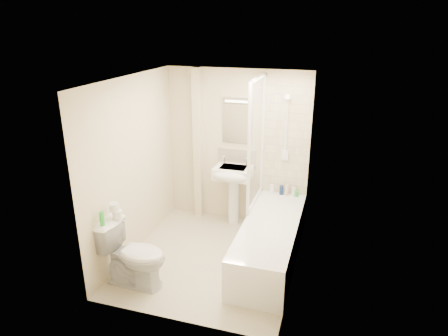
% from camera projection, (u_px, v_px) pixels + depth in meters
% --- Properties ---
extents(floor, '(2.50, 2.50, 0.00)m').
position_uv_depth(floor, '(212.00, 258.00, 5.43)').
color(floor, beige).
rests_on(floor, ground).
extents(wall_back, '(2.20, 0.02, 2.40)m').
position_uv_depth(wall_back, '(237.00, 148.00, 6.14)').
color(wall_back, beige).
rests_on(wall_back, ground).
extents(wall_left, '(0.02, 2.50, 2.40)m').
position_uv_depth(wall_left, '(133.00, 167.00, 5.31)').
color(wall_left, beige).
rests_on(wall_left, ground).
extents(wall_right, '(0.02, 2.50, 2.40)m').
position_uv_depth(wall_right, '(299.00, 186.00, 4.71)').
color(wall_right, beige).
rests_on(wall_right, ground).
extents(ceiling, '(2.20, 2.50, 0.02)m').
position_uv_depth(ceiling, '(210.00, 79.00, 4.60)').
color(ceiling, white).
rests_on(ceiling, wall_back).
extents(tile_back, '(0.70, 0.01, 1.75)m').
position_uv_depth(tile_back, '(286.00, 138.00, 5.84)').
color(tile_back, beige).
rests_on(tile_back, wall_back).
extents(tile_right, '(0.01, 2.10, 1.75)m').
position_uv_depth(tile_right, '(301.00, 162.00, 4.82)').
color(tile_right, beige).
rests_on(tile_right, wall_right).
extents(pipe_boxing, '(0.12, 0.12, 2.40)m').
position_uv_depth(pipe_boxing, '(198.00, 146.00, 6.25)').
color(pipe_boxing, beige).
rests_on(pipe_boxing, ground).
extents(splashback, '(0.60, 0.02, 0.30)m').
position_uv_depth(splashback, '(237.00, 158.00, 6.19)').
color(splashback, beige).
rests_on(splashback, wall_back).
extents(mirror, '(0.46, 0.01, 0.60)m').
position_uv_depth(mirror, '(237.00, 124.00, 5.99)').
color(mirror, white).
rests_on(mirror, wall_back).
extents(strip_light, '(0.42, 0.07, 0.07)m').
position_uv_depth(strip_light, '(237.00, 100.00, 5.85)').
color(strip_light, silver).
rests_on(strip_light, wall_back).
extents(bathtub, '(0.70, 2.10, 0.55)m').
position_uv_depth(bathtub, '(270.00, 241.00, 5.30)').
color(bathtub, white).
rests_on(bathtub, ground).
extents(shower_screen, '(0.04, 0.92, 1.80)m').
position_uv_depth(shower_screen, '(256.00, 142.00, 5.54)').
color(shower_screen, white).
rests_on(shower_screen, bathtub).
extents(shower_fixture, '(0.10, 0.16, 0.99)m').
position_uv_depth(shower_fixture, '(286.00, 131.00, 5.76)').
color(shower_fixture, white).
rests_on(shower_fixture, wall_back).
extents(pedestal_sink, '(0.56, 0.51, 1.09)m').
position_uv_depth(pedestal_sink, '(233.00, 180.00, 6.07)').
color(pedestal_sink, white).
rests_on(pedestal_sink, ground).
extents(bottle_white_a, '(0.06, 0.06, 0.14)m').
position_uv_depth(bottle_white_a, '(272.00, 189.00, 6.09)').
color(bottle_white_a, white).
rests_on(bottle_white_a, bathtub).
extents(bottle_blue, '(0.06, 0.06, 0.14)m').
position_uv_depth(bottle_blue, '(281.00, 190.00, 6.06)').
color(bottle_blue, navy).
rests_on(bottle_blue, bathtub).
extents(bottle_cream, '(0.06, 0.06, 0.16)m').
position_uv_depth(bottle_cream, '(287.00, 190.00, 6.03)').
color(bottle_cream, beige).
rests_on(bottle_cream, bathtub).
extents(bottle_white_b, '(0.06, 0.06, 0.13)m').
position_uv_depth(bottle_white_b, '(294.00, 192.00, 6.01)').
color(bottle_white_b, silver).
rests_on(bottle_white_b, bathtub).
extents(bottle_green, '(0.07, 0.07, 0.09)m').
position_uv_depth(bottle_green, '(296.00, 193.00, 6.00)').
color(bottle_green, green).
rests_on(bottle_green, bathtub).
extents(toilet, '(0.53, 0.84, 0.82)m').
position_uv_depth(toilet, '(134.00, 254.00, 4.77)').
color(toilet, white).
rests_on(toilet, ground).
extents(toilet_roll_lower, '(0.12, 0.12, 0.10)m').
position_uv_depth(toilet_roll_lower, '(118.00, 214.00, 4.75)').
color(toilet_roll_lower, white).
rests_on(toilet_roll_lower, toilet).
extents(toilet_roll_upper, '(0.12, 0.12, 0.10)m').
position_uv_depth(toilet_roll_upper, '(114.00, 207.00, 4.72)').
color(toilet_roll_upper, white).
rests_on(toilet_roll_upper, toilet_roll_lower).
extents(green_bottle, '(0.05, 0.05, 0.17)m').
position_uv_depth(green_bottle, '(102.00, 219.00, 4.57)').
color(green_bottle, green).
rests_on(green_bottle, toilet).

